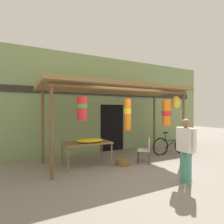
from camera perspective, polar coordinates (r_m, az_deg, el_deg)
The scene contains 9 objects.
ground_plane at distance 5.94m, azimuth 6.62°, elevation -16.66°, with size 30.00×30.00×0.00m, color gray.
shop_facade at distance 8.05m, azimuth -4.28°, elevation 2.34°, with size 11.75×0.29×4.03m.
market_stall_canopy at distance 6.55m, azimuth 2.75°, elevation 5.73°, with size 5.24×2.13×2.63m.
display_table at distance 6.01m, azimuth -7.66°, elevation -9.70°, with size 1.47×0.84×0.76m.
flower_heap_on_table at distance 5.98m, azimuth -6.43°, elevation -8.53°, with size 0.83×0.58×0.11m.
folding_chair at distance 6.41m, azimuth 10.30°, elevation -10.77°, with size 0.56×0.56×0.84m.
wicker_basket_by_table at distance 6.25m, azimuth 3.51°, elevation -14.92°, with size 0.46×0.46×0.18m, color brown.
parked_bicycle at distance 8.02m, azimuth 17.55°, elevation -9.63°, with size 1.74×0.44×0.92m.
vendor_in_orange at distance 4.89m, azimuth 21.48°, elevation -9.50°, with size 0.24×0.59×1.55m.
Camera 1 is at (-3.22, -4.68, 1.75)m, focal length 30.10 mm.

